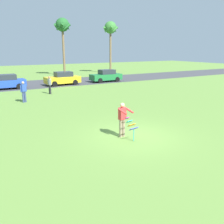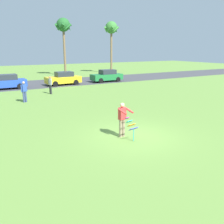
{
  "view_description": "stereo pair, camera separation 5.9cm",
  "coord_description": "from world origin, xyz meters",
  "px_view_note": "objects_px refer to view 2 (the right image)",
  "views": [
    {
      "loc": [
        -6.8,
        -9.51,
        4.28
      ],
      "look_at": [
        -0.51,
        1.25,
        1.05
      ],
      "focal_mm": 39.16,
      "sensor_mm": 36.0,
      "label": 1
    },
    {
      "loc": [
        -6.75,
        -9.54,
        4.28
      ],
      "look_at": [
        -0.51,
        1.25,
        1.05
      ],
      "focal_mm": 39.16,
      "sensor_mm": 36.0,
      "label": 2
    }
  ],
  "objects_px": {
    "parked_car_blue": "(6,82)",
    "person_kite_flyer": "(122,118)",
    "kite_held": "(131,126)",
    "parked_car_green": "(107,76)",
    "person_walker_near": "(50,84)",
    "person_walker_far": "(24,91)",
    "palm_tree_far_left": "(111,30)",
    "palm_tree_centre_far": "(63,27)",
    "parked_car_yellow": "(63,79)"
  },
  "relations": [
    {
      "from": "person_kite_flyer",
      "to": "parked_car_green",
      "type": "bearing_deg",
      "value": 63.22
    },
    {
      "from": "parked_car_blue",
      "to": "person_kite_flyer",
      "type": "bearing_deg",
      "value": -81.14
    },
    {
      "from": "parked_car_blue",
      "to": "person_walker_far",
      "type": "distance_m",
      "value": 8.05
    },
    {
      "from": "parked_car_green",
      "to": "palm_tree_centre_far",
      "type": "relative_size",
      "value": 0.47
    },
    {
      "from": "palm_tree_far_left",
      "to": "parked_car_blue",
      "type": "bearing_deg",
      "value": -151.92
    },
    {
      "from": "person_walker_near",
      "to": "parked_car_yellow",
      "type": "bearing_deg",
      "value": 59.19
    },
    {
      "from": "parked_car_green",
      "to": "palm_tree_far_left",
      "type": "height_order",
      "value": "palm_tree_far_left"
    },
    {
      "from": "palm_tree_far_left",
      "to": "person_walker_far",
      "type": "relative_size",
      "value": 5.17
    },
    {
      "from": "kite_held",
      "to": "palm_tree_centre_far",
      "type": "height_order",
      "value": "palm_tree_centre_far"
    },
    {
      "from": "parked_car_blue",
      "to": "palm_tree_centre_far",
      "type": "relative_size",
      "value": 0.47
    },
    {
      "from": "kite_held",
      "to": "parked_car_blue",
      "type": "distance_m",
      "value": 19.84
    },
    {
      "from": "person_walker_far",
      "to": "kite_held",
      "type": "bearing_deg",
      "value": -76.91
    },
    {
      "from": "parked_car_blue",
      "to": "palm_tree_centre_far",
      "type": "distance_m",
      "value": 15.85
    },
    {
      "from": "palm_tree_far_left",
      "to": "kite_held",
      "type": "bearing_deg",
      "value": -118.27
    },
    {
      "from": "parked_car_yellow",
      "to": "person_walker_near",
      "type": "relative_size",
      "value": 2.45
    },
    {
      "from": "person_kite_flyer",
      "to": "palm_tree_centre_far",
      "type": "height_order",
      "value": "palm_tree_centre_far"
    },
    {
      "from": "person_walker_near",
      "to": "person_walker_far",
      "type": "bearing_deg",
      "value": -137.22
    },
    {
      "from": "kite_held",
      "to": "parked_car_yellow",
      "type": "distance_m",
      "value": 19.9
    },
    {
      "from": "kite_held",
      "to": "parked_car_blue",
      "type": "bearing_deg",
      "value": 98.89
    },
    {
      "from": "person_kite_flyer",
      "to": "parked_car_green",
      "type": "distance_m",
      "value": 21.25
    },
    {
      "from": "person_kite_flyer",
      "to": "palm_tree_far_left",
      "type": "distance_m",
      "value": 33.95
    },
    {
      "from": "parked_car_blue",
      "to": "person_walker_near",
      "type": "xyz_separation_m",
      "value": [
        3.33,
        -5.31,
        0.16
      ]
    },
    {
      "from": "palm_tree_centre_far",
      "to": "parked_car_blue",
      "type": "bearing_deg",
      "value": -135.89
    },
    {
      "from": "palm_tree_centre_far",
      "to": "person_walker_near",
      "type": "distance_m",
      "value": 18.05
    },
    {
      "from": "kite_held",
      "to": "palm_tree_far_left",
      "type": "relative_size",
      "value": 0.12
    },
    {
      "from": "person_kite_flyer",
      "to": "parked_car_yellow",
      "type": "relative_size",
      "value": 0.41
    },
    {
      "from": "palm_tree_centre_far",
      "to": "person_walker_near",
      "type": "xyz_separation_m",
      "value": [
        -6.97,
        -15.29,
        -6.59
      ]
    },
    {
      "from": "parked_car_blue",
      "to": "parked_car_green",
      "type": "xyz_separation_m",
      "value": [
        12.53,
        -0.0,
        0.0
      ]
    },
    {
      "from": "person_walker_far",
      "to": "person_kite_flyer",
      "type": "bearing_deg",
      "value": -76.72
    },
    {
      "from": "parked_car_blue",
      "to": "parked_car_green",
      "type": "height_order",
      "value": "same"
    },
    {
      "from": "parked_car_yellow",
      "to": "palm_tree_centre_far",
      "type": "bearing_deg",
      "value": 69.15
    },
    {
      "from": "kite_held",
      "to": "parked_car_green",
      "type": "bearing_deg",
      "value": 64.22
    },
    {
      "from": "parked_car_yellow",
      "to": "palm_tree_centre_far",
      "type": "xyz_separation_m",
      "value": [
        3.8,
        9.98,
        6.75
      ]
    },
    {
      "from": "parked_car_blue",
      "to": "person_walker_far",
      "type": "bearing_deg",
      "value": -87.31
    },
    {
      "from": "parked_car_green",
      "to": "palm_tree_far_left",
      "type": "bearing_deg",
      "value": 57.24
    },
    {
      "from": "kite_held",
      "to": "parked_car_blue",
      "type": "relative_size",
      "value": 0.26
    },
    {
      "from": "parked_car_green",
      "to": "person_walker_near",
      "type": "xyz_separation_m",
      "value": [
        -9.2,
        -5.31,
        0.16
      ]
    },
    {
      "from": "parked_car_blue",
      "to": "palm_tree_centre_far",
      "type": "bearing_deg",
      "value": 44.11
    },
    {
      "from": "person_walker_far",
      "to": "parked_car_blue",
      "type": "bearing_deg",
      "value": 92.69
    },
    {
      "from": "palm_tree_centre_far",
      "to": "person_walker_near",
      "type": "relative_size",
      "value": 5.19
    },
    {
      "from": "person_kite_flyer",
      "to": "person_walker_far",
      "type": "height_order",
      "value": "same"
    },
    {
      "from": "parked_car_blue",
      "to": "parked_car_yellow",
      "type": "distance_m",
      "value": 6.5
    },
    {
      "from": "palm_tree_centre_far",
      "to": "person_walker_far",
      "type": "xyz_separation_m",
      "value": [
        -9.92,
        -18.02,
        -6.59
      ]
    },
    {
      "from": "kite_held",
      "to": "palm_tree_far_left",
      "type": "xyz_separation_m",
      "value": [
        16.02,
        29.78,
        6.77
      ]
    },
    {
      "from": "palm_tree_centre_far",
      "to": "palm_tree_far_left",
      "type": "relative_size",
      "value": 1.0
    },
    {
      "from": "kite_held",
      "to": "palm_tree_far_left",
      "type": "bearing_deg",
      "value": 61.73
    },
    {
      "from": "parked_car_green",
      "to": "person_walker_far",
      "type": "xyz_separation_m",
      "value": [
        -12.15,
        -8.04,
        0.16
      ]
    },
    {
      "from": "parked_car_green",
      "to": "person_walker_near",
      "type": "bearing_deg",
      "value": -150.02
    },
    {
      "from": "parked_car_yellow",
      "to": "person_walker_near",
      "type": "xyz_separation_m",
      "value": [
        -3.17,
        -5.31,
        0.16
      ]
    },
    {
      "from": "person_kite_flyer",
      "to": "parked_car_yellow",
      "type": "height_order",
      "value": "person_kite_flyer"
    }
  ]
}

